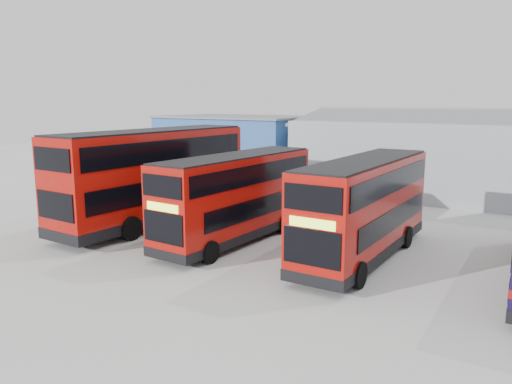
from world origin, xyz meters
name	(u,v)px	position (x,y,z in m)	size (l,w,h in m)	color
ground_plane	(273,260)	(0.00, 0.00, 0.00)	(120.00, 120.00, 0.00)	#ADADA7
office_block	(238,146)	(-14.00, 17.99, 2.58)	(12.30, 8.32, 5.12)	navy
double_decker_left	(154,178)	(-8.30, 1.92, 2.46)	(3.24, 11.76, 4.94)	#A40F09
double_decker_centre	(237,198)	(-2.86, 1.56, 1.99)	(2.70, 9.54, 4.00)	#A40F09
double_decker_right	(364,209)	(2.97, 2.23, 2.04)	(2.52, 9.72, 4.10)	#A40F09
panel_van	(156,169)	(-16.90, 11.05, 1.24)	(2.58, 5.27, 2.23)	silver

